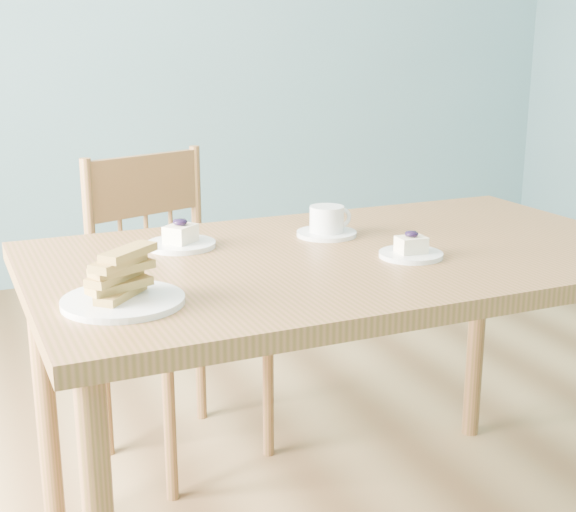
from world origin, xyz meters
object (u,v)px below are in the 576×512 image
Objects in this scene: cheesecake_plate_near at (411,250)px; biscotti_plate at (122,287)px; dining_table at (346,283)px; cheesecake_plate_far at (181,240)px; dining_chair at (175,307)px; coffee_cup at (327,223)px.

biscotti_plate is (-0.71, -0.08, 0.02)m from cheesecake_plate_near.
cheesecake_plate_far is at bearing 150.37° from dining_table.
cheesecake_plate_far is (-0.10, -0.47, 0.34)m from dining_chair.
coffee_cup is at bearing 80.42° from dining_table.
biscotti_plate is (-0.59, -0.19, 0.12)m from dining_table.
biscotti_plate is (-0.62, -0.36, 0.00)m from coffee_cup.
cheesecake_plate_far is at bearing 147.98° from cheesecake_plate_near.
dining_chair is 5.65× the size of cheesecake_plate_far.
dining_table is at bearing -28.23° from cheesecake_plate_far.
coffee_cup reaches higher than dining_table.
dining_chair reaches higher than coffee_cup.
cheesecake_plate_near is (0.12, -0.11, 0.10)m from dining_table.
dining_table is at bearing -88.55° from dining_chair.
coffee_cup is at bearing 30.01° from biscotti_plate.
dining_table is 0.19m from cheesecake_plate_near.
biscotti_plate reaches higher than dining_table.
cheesecake_plate_far is at bearing 175.55° from coffee_cup.
dining_chair reaches higher than dining_table.
cheesecake_plate_near is at bearing -83.92° from dining_chair.
biscotti_plate is at bearing -163.53° from dining_table.
cheesecake_plate_near is (0.39, -0.78, 0.34)m from dining_chair.
coffee_cup is (0.39, -0.03, 0.02)m from cheesecake_plate_far.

